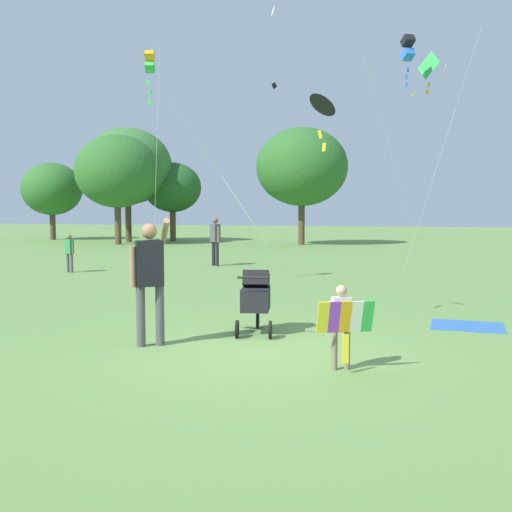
% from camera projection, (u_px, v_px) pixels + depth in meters
% --- Properties ---
extents(ground_plane, '(120.00, 120.00, 0.00)m').
position_uv_depth(ground_plane, '(257.00, 351.00, 8.46)').
color(ground_plane, '#668E47').
extents(treeline_distant, '(42.89, 7.50, 6.80)m').
position_uv_depth(treeline_distant, '(253.00, 173.00, 33.25)').
color(treeline_distant, brown).
rests_on(treeline_distant, ground).
extents(child_with_butterfly_kite, '(0.70, 0.48, 1.07)m').
position_uv_depth(child_with_butterfly_kite, '(342.00, 320.00, 7.40)').
color(child_with_butterfly_kite, '#7F705B').
rests_on(child_with_butterfly_kite, ground).
extents(person_adult_flyer, '(0.57, 0.71, 1.88)m').
position_uv_depth(person_adult_flyer, '(150.00, 272.00, 8.70)').
color(person_adult_flyer, '#4C4C51').
rests_on(person_adult_flyer, ground).
extents(stroller, '(0.63, 1.11, 1.03)m').
position_uv_depth(stroller, '(256.00, 296.00, 9.63)').
color(stroller, black).
rests_on(stroller, ground).
extents(kite_adult_black, '(2.29, 2.39, 3.96)m').
position_uv_depth(kite_adult_black, '(321.00, 108.00, 10.06)').
color(kite_adult_black, black).
rests_on(kite_adult_black, ground).
extents(kite_orange_delta, '(1.15, 1.90, 5.86)m').
position_uv_depth(kite_orange_delta, '(150.00, 65.00, 14.52)').
color(kite_orange_delta, '#F4A319').
rests_on(kite_orange_delta, ground).
extents(kite_green_novelty, '(2.11, 2.68, 7.37)m').
position_uv_depth(kite_green_novelty, '(408.00, 49.00, 18.44)').
color(kite_green_novelty, black).
rests_on(kite_green_novelty, ground).
extents(kite_blue_high, '(2.23, 4.19, 7.09)m').
position_uv_depth(kite_blue_high, '(427.00, 72.00, 19.06)').
color(kite_blue_high, green).
rests_on(kite_blue_high, ground).
extents(distant_kites_cluster, '(20.44, 11.17, 10.66)m').
position_uv_depth(distant_kites_cluster, '(282.00, 0.00, 31.95)').
color(distant_kites_cluster, black).
extents(person_red_shirt, '(0.43, 0.42, 1.71)m').
position_uv_depth(person_red_shirt, '(215.00, 237.00, 20.93)').
color(person_red_shirt, '#232328').
rests_on(person_red_shirt, ground).
extents(person_sitting_far, '(0.36, 0.24, 1.20)m').
position_uv_depth(person_sitting_far, '(70.00, 250.00, 18.78)').
color(person_sitting_far, '#4C4C51').
rests_on(person_sitting_far, ground).
extents(picnic_blanket, '(1.26, 1.06, 0.02)m').
position_uv_depth(picnic_blanket, '(467.00, 326.00, 10.21)').
color(picnic_blanket, '#3366B2').
rests_on(picnic_blanket, ground).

